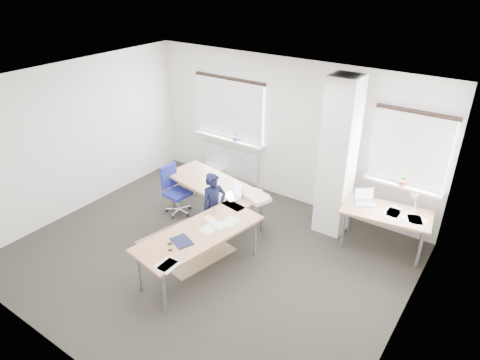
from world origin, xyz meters
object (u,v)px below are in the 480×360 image
Objects in this scene: desk_main at (210,208)px; person at (214,207)px; task_chair at (177,200)px; desk_side at (386,213)px.

person is at bearing 116.37° from desk_main.
desk_main is 1.30m from task_chair.
desk_main is at bearing -157.03° from desk_side.
task_chair is at bearing 100.28° from person.
person is (-0.05, 0.17, -0.08)m from desk_main.
desk_side is (2.43, 1.51, -0.01)m from desk_main.
person reaches higher than task_chair.
person is (1.10, -0.24, 0.35)m from task_chair.
desk_main is 2.41× the size of person.
person is (-2.48, -1.34, -0.07)m from desk_side.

